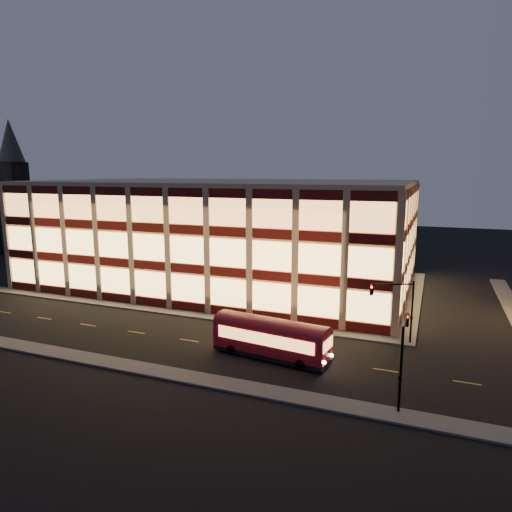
% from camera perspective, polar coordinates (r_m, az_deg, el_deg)
% --- Properties ---
extents(ground, '(200.00, 200.00, 0.00)m').
position_cam_1_polar(ground, '(51.11, -8.92, -7.56)').
color(ground, black).
rests_on(ground, ground).
extents(sidewalk_office_south, '(54.00, 2.00, 0.15)m').
position_cam_1_polar(sidewalk_office_south, '(53.42, -11.17, -6.75)').
color(sidewalk_office_south, '#514F4C').
rests_on(sidewalk_office_south, ground).
extents(sidewalk_office_east, '(2.00, 30.00, 0.15)m').
position_cam_1_polar(sidewalk_office_east, '(60.83, 19.05, -5.00)').
color(sidewalk_office_east, '#514F4C').
rests_on(sidewalk_office_east, ground).
extents(sidewalk_tower_west, '(2.00, 30.00, 0.15)m').
position_cam_1_polar(sidewalk_tower_west, '(61.48, 29.38, -5.64)').
color(sidewalk_tower_west, '#514F4C').
rests_on(sidewalk_tower_west, ground).
extents(sidewalk_near, '(100.00, 2.00, 0.15)m').
position_cam_1_polar(sidewalk_near, '(41.15, -18.32, -12.41)').
color(sidewalk_near, '#514F4C').
rests_on(sidewalk_near, ground).
extents(office_building, '(50.45, 30.45, 14.50)m').
position_cam_1_polar(office_building, '(65.50, -3.82, 3.03)').
color(office_building, tan).
rests_on(office_building, ground).
extents(church_tower, '(5.00, 5.00, 18.00)m').
position_cam_1_polar(church_tower, '(125.47, -27.85, 6.21)').
color(church_tower, '#2D2621').
rests_on(church_tower, ground).
extents(church_spire, '(6.00, 6.00, 10.00)m').
position_cam_1_polar(church_spire, '(125.50, -28.41, 12.58)').
color(church_spire, '#4C473F').
rests_on(church_spire, church_tower).
extents(traffic_signal_far, '(3.79, 1.87, 6.00)m').
position_cam_1_polar(traffic_signal_far, '(43.65, 17.25, -5.42)').
color(traffic_signal_far, black).
rests_on(traffic_signal_far, ground).
extents(traffic_signal_near, '(0.32, 4.45, 6.00)m').
position_cam_1_polar(traffic_signal_near, '(32.87, 17.94, -10.69)').
color(traffic_signal_near, black).
rests_on(traffic_signal_near, ground).
extents(trolley_bus, '(10.44, 3.86, 3.45)m').
position_cam_1_polar(trolley_bus, '(39.51, 1.90, -9.97)').
color(trolley_bus, maroon).
rests_on(trolley_bus, ground).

